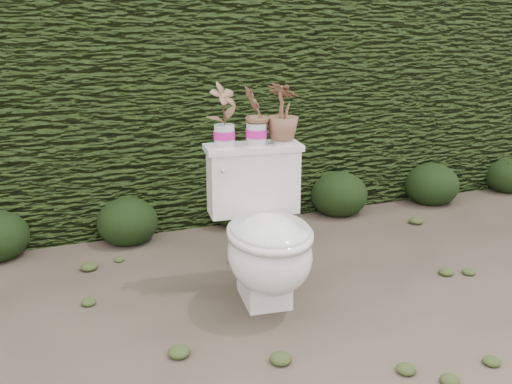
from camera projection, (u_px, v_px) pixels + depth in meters
name	position (u px, v px, depth m)	size (l,w,h in m)	color
ground	(302.00, 289.00, 3.07)	(60.00, 60.00, 0.00)	brown
hedge	(212.00, 101.00, 4.26)	(8.00, 1.00, 1.60)	#2B3E14
toilet	(265.00, 237.00, 2.84)	(0.53, 0.72, 0.78)	white
potted_plant_left	(224.00, 116.00, 2.86)	(0.16, 0.11, 0.31)	#336720
potted_plant_center	(256.00, 117.00, 2.90)	(0.16, 0.13, 0.28)	#336720
potted_plant_right	(283.00, 114.00, 2.93)	(0.17, 0.17, 0.30)	#336720
liriope_clump_2	(127.00, 218.00, 3.70)	(0.39, 0.39, 0.32)	black
liriope_clump_3	(238.00, 199.00, 4.01)	(0.43, 0.43, 0.34)	black
liriope_clump_4	(339.00, 191.00, 4.22)	(0.42, 0.42, 0.34)	black
liriope_clump_5	(432.00, 181.00, 4.47)	(0.42, 0.42, 0.34)	black
liriope_clump_6	(508.00, 173.00, 4.77)	(0.37, 0.37, 0.30)	black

